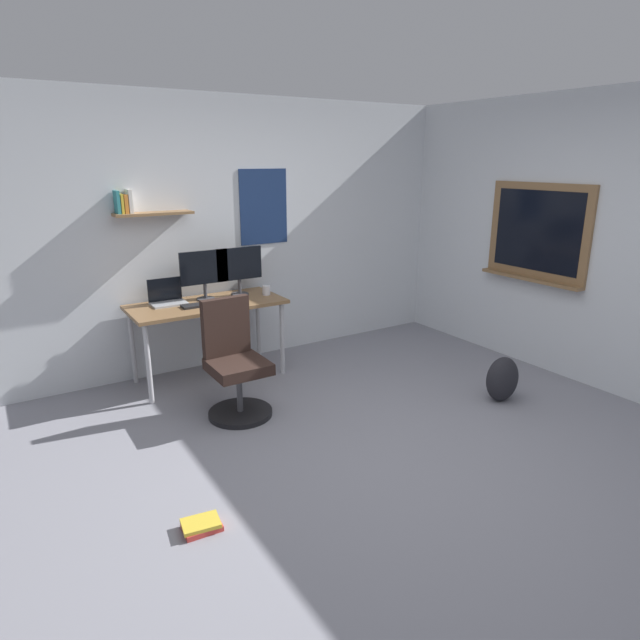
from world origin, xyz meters
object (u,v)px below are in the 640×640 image
Objects in this scene: monitor_primary at (204,271)px; backpack at (502,379)px; coffee_mug at (266,290)px; book_stack_on_floor at (202,525)px; desk at (207,310)px; computer_mouse at (231,300)px; monitor_secondary at (239,268)px; laptop at (167,298)px; office_chair at (235,366)px; keyboard at (202,305)px.

monitor_primary is 1.17× the size of backpack.
coffee_mug reaches higher than book_stack_on_floor.
desk is 13.45× the size of computer_mouse.
monitor_primary is 1.00× the size of monitor_secondary.
monitor_secondary reaches higher than laptop.
monitor_primary is 0.36m from computer_mouse.
coffee_mug is (0.69, 0.79, 0.38)m from office_chair.
desk is 0.14m from keyboard.
coffee_mug reaches higher than keyboard.
keyboard is 2.72m from backpack.
backpack is 1.72× the size of book_stack_on_floor.
desk is at bearing -25.98° from laptop.
laptop is 0.73m from monitor_secondary.
laptop reaches higher than coffee_mug.
monitor_primary is at bearing 166.42° from coffee_mug.
coffee_mug is (0.56, -0.14, -0.22)m from monitor_primary.
monitor_secondary is at bearing 46.87° from computer_mouse.
coffee_mug is at bearing -32.41° from monitor_secondary.
monitor_secondary is at bearing 15.28° from desk.
monitor_primary is at bearing 71.60° from desk.
office_chair is 2.05× the size of monitor_primary.
keyboard is at bearing -43.78° from laptop.
keyboard is (-0.07, -0.08, 0.09)m from desk.
office_chair is 2.57× the size of keyboard.
office_chair is 1.20m from monitor_secondary.
backpack is (2.04, -1.00, -0.21)m from office_chair.
keyboard reaches higher than desk.
backpack reaches higher than book_stack_on_floor.
office_chair is 1.11m from monitor_primary.
monitor_secondary is 5.04× the size of coffee_mug.
computer_mouse is 0.45× the size of book_stack_on_floor.
book_stack_on_floor is at bearing -111.73° from keyboard.
book_stack_on_floor is at bearing -119.80° from monitor_secondary.
computer_mouse is (0.52, -0.23, -0.04)m from laptop.
monitor_secondary is 0.56m from keyboard.
office_chair is 1.07m from laptop.
monitor_primary is (0.13, 0.92, 0.61)m from office_chair.
monitor_primary is 1.25× the size of keyboard.
monitor_secondary reaches higher than keyboard.
book_stack_on_floor is at bearing -112.62° from desk.
monitor_primary is 2.83m from backpack.
book_stack_on_floor is at bearing -121.56° from office_chair.
laptop is 1.35× the size of book_stack_on_floor.
keyboard is (0.02, 0.74, 0.35)m from office_chair.
office_chair is at bearing -112.28° from computer_mouse.
desk is 0.37m from laptop.
desk is 0.61m from coffee_mug.
backpack is 2.83m from book_stack_on_floor.
monitor_secondary is (0.70, -0.05, 0.22)m from laptop.
coffee_mug is 2.63m from book_stack_on_floor.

